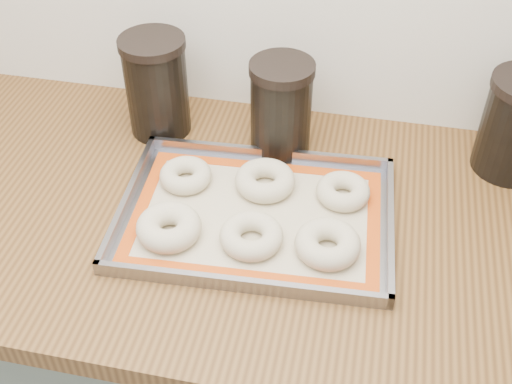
% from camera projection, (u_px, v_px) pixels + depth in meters
% --- Properties ---
extents(cabinet, '(3.00, 0.65, 0.86)m').
position_uv_depth(cabinet, '(292.00, 373.00, 1.41)').
color(cabinet, slate).
rests_on(cabinet, floor).
extents(countertop, '(3.06, 0.68, 0.04)m').
position_uv_depth(countertop, '(302.00, 228.00, 1.11)').
color(countertop, brown).
rests_on(countertop, cabinet).
extents(baking_tray, '(0.48, 0.36, 0.03)m').
position_uv_depth(baking_tray, '(256.00, 215.00, 1.09)').
color(baking_tray, gray).
rests_on(baking_tray, countertop).
extents(baking_mat, '(0.44, 0.31, 0.00)m').
position_uv_depth(baking_mat, '(256.00, 216.00, 1.09)').
color(baking_mat, '#C6B793').
rests_on(baking_mat, baking_tray).
extents(bagel_front_left, '(0.13, 0.13, 0.04)m').
position_uv_depth(bagel_front_left, '(169.00, 227.00, 1.05)').
color(bagel_front_left, beige).
rests_on(bagel_front_left, baking_mat).
extents(bagel_front_mid, '(0.12, 0.12, 0.03)m').
position_uv_depth(bagel_front_mid, '(251.00, 236.00, 1.03)').
color(bagel_front_mid, beige).
rests_on(bagel_front_mid, baking_mat).
extents(bagel_front_right, '(0.13, 0.13, 0.04)m').
position_uv_depth(bagel_front_right, '(328.00, 244.00, 1.02)').
color(bagel_front_right, beige).
rests_on(bagel_front_right, baking_mat).
extents(bagel_back_left, '(0.11, 0.11, 0.03)m').
position_uv_depth(bagel_back_left, '(186.00, 175.00, 1.15)').
color(bagel_back_left, beige).
rests_on(bagel_back_left, baking_mat).
extents(bagel_back_mid, '(0.11, 0.11, 0.04)m').
position_uv_depth(bagel_back_mid, '(265.00, 180.00, 1.14)').
color(bagel_back_mid, beige).
rests_on(bagel_back_mid, baking_mat).
extents(bagel_back_right, '(0.10, 0.10, 0.03)m').
position_uv_depth(bagel_back_right, '(343.00, 191.00, 1.12)').
color(bagel_back_right, beige).
rests_on(bagel_back_right, baking_mat).
extents(canister_left, '(0.12, 0.12, 0.20)m').
position_uv_depth(canister_left, '(157.00, 86.00, 1.22)').
color(canister_left, black).
rests_on(canister_left, countertop).
extents(canister_mid, '(0.12, 0.12, 0.18)m').
position_uv_depth(canister_mid, '(281.00, 107.00, 1.18)').
color(canister_mid, black).
rests_on(canister_mid, countertop).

